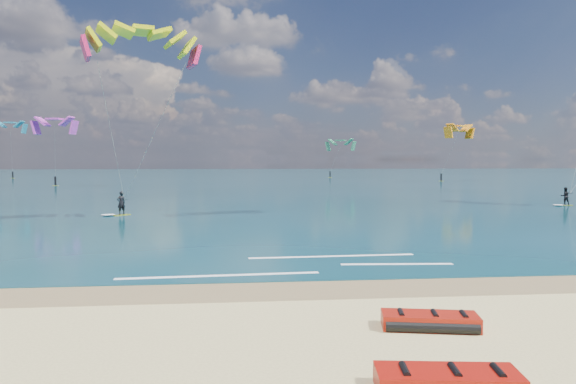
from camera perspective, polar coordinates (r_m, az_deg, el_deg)
The scene contains 7 objects.
ground at distance 52.60m, azimuth -3.58°, elevation -0.74°, with size 320.00×320.00×0.00m, color tan.
wet_sand_strip at distance 16.02m, azimuth 0.91°, elevation -10.81°, with size 320.00×2.40×0.01m, color olive.
sea at distance 116.50m, azimuth -4.63°, elevation 1.66°, with size 320.00×200.00×0.04m, color #0B3A40.
packed_kite_mid at distance 13.02m, azimuth 15.46°, elevation -14.40°, with size 2.45×1.15×0.42m, color #A7190B, non-canonical shape.
kitesurfer_main at distance 35.45m, azimuth -17.01°, elevation 8.21°, with size 8.65×7.55×13.23m.
shoreline_foam at distance 19.49m, azimuth 2.26°, elevation -8.08°, with size 12.23×3.65×0.01m.
distant_kites at distance 95.32m, azimuth -9.03°, elevation 4.17°, with size 90.77×35.37×11.48m.
Camera 1 is at (-1.73, -12.42, 4.00)m, focal length 32.00 mm.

